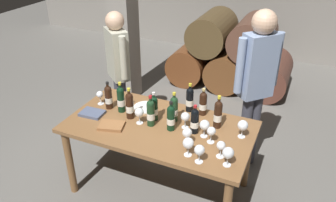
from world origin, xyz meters
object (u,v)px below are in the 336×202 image
object	(u,v)px
dining_table	(159,133)
serving_plate	(146,107)
wine_glass_9	(211,132)
wine_glass_10	(221,146)
wine_glass_7	(185,117)
wine_glass_4	(205,125)
wine_bottle_7	(151,113)
wine_glass_3	(139,113)
wine_bottle_2	(203,103)
wine_bottle_10	(218,114)
wine_glass_2	(100,95)
wine_bottle_8	(130,105)
wine_bottle_9	(195,121)
wine_glass_8	(187,133)
taster_seated_left	(118,65)
wine_bottle_5	(190,99)
wine_bottle_0	(109,97)
wine_bottle_3	(154,108)
wine_bottle_6	(121,99)
sommelier_presenting	(256,78)
wine_bottle_4	(174,109)
wine_bottle_1	(171,118)
leather_ledger	(92,113)
tasting_notebook	(111,126)
wine_glass_0	(243,126)
wine_glass_5	(188,143)
wine_glass_6	(228,153)
wine_glass_1	(199,150)

from	to	relation	value
dining_table	serving_plate	size ratio (longest dim) A/B	7.08
wine_glass_9	wine_glass_10	size ratio (longest dim) A/B	1.03
wine_glass_7	wine_glass_4	bearing A→B (deg)	-16.05
wine_bottle_7	wine_glass_3	xyz separation A→B (m)	(-0.11, -0.02, -0.02)
wine_bottle_2	wine_bottle_10	world-z (taller)	wine_bottle_10
wine_glass_2	serving_plate	size ratio (longest dim) A/B	0.60
wine_bottle_8	wine_bottle_9	world-z (taller)	wine_bottle_8
wine_bottle_7	wine_glass_8	xyz separation A→B (m)	(0.40, -0.14, -0.02)
wine_glass_3	serving_plate	distance (m)	0.30
dining_table	wine_glass_10	xyz separation A→B (m)	(0.64, -0.21, 0.19)
wine_glass_3	wine_glass_7	distance (m)	0.42
wine_bottle_10	wine_glass_4	size ratio (longest dim) A/B	1.96
wine_glass_3	taster_seated_left	world-z (taller)	taster_seated_left
wine_bottle_2	wine_glass_4	distance (m)	0.37
wine_bottle_5	wine_glass_8	bearing A→B (deg)	-71.31
wine_bottle_0	wine_glass_2	size ratio (longest dim) A/B	1.98
wine_bottle_3	wine_glass_9	world-z (taller)	wine_bottle_3
wine_bottle_6	wine_glass_3	xyz separation A→B (m)	(0.26, -0.12, -0.02)
wine_glass_2	sommelier_presenting	size ratio (longest dim) A/B	0.08
wine_bottle_4	serving_plate	distance (m)	0.38
wine_glass_7	wine_bottle_7	bearing A→B (deg)	-164.33
wine_bottle_2	wine_bottle_8	world-z (taller)	wine_bottle_8
wine_bottle_1	leather_ledger	xyz separation A→B (m)	(-0.79, -0.08, -0.11)
wine_bottle_9	tasting_notebook	bearing A→B (deg)	-162.32
wine_bottle_1	wine_glass_3	world-z (taller)	wine_bottle_1
wine_bottle_3	tasting_notebook	world-z (taller)	wine_bottle_3
wine_bottle_9	wine_glass_0	world-z (taller)	wine_bottle_9
wine_bottle_3	taster_seated_left	size ratio (longest dim) A/B	0.18
wine_glass_5	wine_bottle_9	bearing A→B (deg)	101.33
wine_bottle_6	serving_plate	distance (m)	0.27
wine_bottle_5	wine_glass_6	bearing A→B (deg)	-49.36
wine_glass_3	wine_glass_9	bearing A→B (deg)	-1.42
taster_seated_left	wine_glass_8	bearing A→B (deg)	-36.47
wine_bottle_10	taster_seated_left	size ratio (longest dim) A/B	0.21
wine_glass_0	wine_bottle_4	bearing A→B (deg)	179.44
wine_bottle_9	wine_glass_8	size ratio (longest dim) A/B	1.76
wine_bottle_2	wine_glass_3	distance (m)	0.61
wine_glass_3	wine_glass_7	xyz separation A→B (m)	(0.41, 0.10, -0.00)
wine_bottle_4	wine_bottle_8	distance (m)	0.41
wine_bottle_6	wine_glass_6	size ratio (longest dim) A/B	1.91
wine_bottle_0	wine_glass_9	xyz separation A→B (m)	(1.09, -0.14, -0.02)
wine_bottle_8	wine_glass_9	bearing A→B (deg)	-4.67
wine_glass_0	serving_plate	xyz separation A→B (m)	(-0.98, 0.10, -0.11)
wine_glass_3	wine_glass_4	world-z (taller)	wine_glass_4
wine_bottle_1	wine_glass_9	bearing A→B (deg)	-6.10
wine_glass_7	taster_seated_left	xyz separation A→B (m)	(-1.09, 0.66, 0.05)
taster_seated_left	wine_glass_1	bearing A→B (deg)	-37.86
wine_bottle_5	taster_seated_left	bearing A→B (deg)	160.34
wine_glass_4	wine_glass_9	world-z (taller)	wine_glass_4
wine_glass_2	wine_glass_8	distance (m)	1.08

